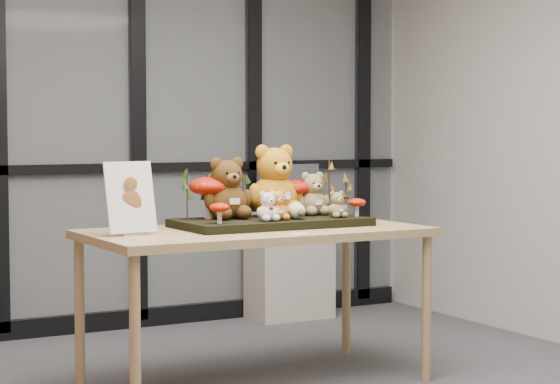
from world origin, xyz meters
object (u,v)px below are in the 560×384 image
bear_pooh_yellow (274,177)px  cabinet (289,265)px  plush_cream_hedgehog (296,210)px  sign_holder (130,200)px  bear_tan_back (312,191)px  mushroom_front_left (219,212)px  bear_white_bow (268,205)px  bear_beige_small (337,203)px  diorama_tray (271,222)px  bear_brown_medium (227,185)px  bear_small_yellow (277,203)px  display_table (255,241)px  mushroom_front_right (357,206)px  monitor (288,188)px  mushroom_back_right (292,196)px  mushroom_back_left (209,196)px

bear_pooh_yellow → cabinet: bear_pooh_yellow is taller
plush_cream_hedgehog → sign_holder: (-0.88, 0.05, 0.08)m
bear_tan_back → mushroom_front_left: (-0.65, -0.21, -0.07)m
bear_tan_back → plush_cream_hedgehog: bearing=-139.2°
bear_white_bow → bear_beige_small: bear_white_bow is taller
diorama_tray → bear_pooh_yellow: bearing=53.2°
bear_pooh_yellow → cabinet: (0.85, 1.34, -0.68)m
bear_brown_medium → bear_small_yellow: (0.19, -0.20, -0.09)m
bear_white_bow → display_table: bearing=114.8°
bear_white_bow → cabinet: bearing=56.4°
mushroom_front_right → sign_holder: (-1.24, 0.07, 0.07)m
bear_pooh_yellow → mushroom_front_right: bear_pooh_yellow is taller
display_table → mushroom_front_right: size_ratio=16.05×
bear_tan_back → plush_cream_hedgehog: bear_tan_back is taller
diorama_tray → bear_beige_small: bear_beige_small is taller
cabinet → monitor: size_ratio=1.59×
mushroom_front_left → bear_brown_medium: bearing=56.7°
display_table → mushroom_back_right: size_ratio=8.14×
mushroom_front_left → monitor: monitor is taller
mushroom_back_right → bear_beige_small: bearing=-61.4°
mushroom_back_right → cabinet: 1.62m
display_table → monitor: bearing=54.7°
display_table → monitor: (1.04, 1.52, 0.16)m
bear_small_yellow → mushroom_front_left: 0.34m
bear_small_yellow → bear_beige_small: size_ratio=1.12×
bear_beige_small → monitor: 1.69m
mushroom_back_left → mushroom_back_right: mushroom_back_left is taller
bear_white_bow → plush_cream_hedgehog: bearing=7.2°
bear_brown_medium → bear_white_bow: (0.12, -0.23, -0.09)m
bear_small_yellow → diorama_tray: bearing=76.6°
bear_tan_back → bear_beige_small: (0.03, -0.20, -0.05)m
diorama_tray → bear_small_yellow: bear_small_yellow is taller
bear_brown_medium → mushroom_back_left: bear_brown_medium is taller
mushroom_front_right → plush_cream_hedgehog: bearing=178.0°
diorama_tray → bear_white_bow: bear_white_bow is taller
bear_beige_small → plush_cream_hedgehog: bearing=174.9°
diorama_tray → mushroom_back_right: mushroom_back_right is taller
bear_pooh_yellow → mushroom_front_left: bearing=-152.3°
bear_beige_small → bear_pooh_yellow: bearing=137.6°
bear_tan_back → bear_beige_small: size_ratio=1.67×
bear_pooh_yellow → monitor: size_ratio=0.90×
plush_cream_hedgehog → monitor: size_ratio=0.20×
bear_tan_back → bear_white_bow: 0.44m
bear_pooh_yellow → mushroom_back_right: size_ratio=1.99×
mushroom_front_right → bear_brown_medium: bearing=162.1°
display_table → diorama_tray: (0.13, 0.07, 0.09)m
bear_brown_medium → plush_cream_hedgehog: (0.30, -0.20, -0.13)m
bear_white_bow → mushroom_front_right: size_ratio=1.55×
bear_white_bow → sign_holder: size_ratio=0.47×
diorama_tray → bear_beige_small: 0.36m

